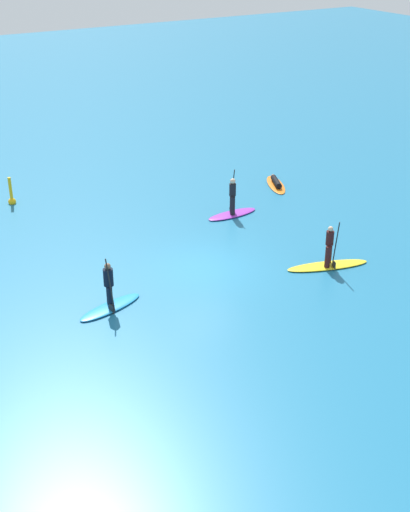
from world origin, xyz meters
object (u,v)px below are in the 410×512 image
surfer_on_yellow_board (328,259)px  marker_buoy (12,198)px  surfer_on_purple_board (232,207)px  surfer_on_orange_board (276,183)px  surfer_on_blue_board (110,297)px

surfer_on_yellow_board → marker_buoy: surfer_on_yellow_board is taller
surfer_on_yellow_board → marker_buoy: size_ratio=2.42×
surfer_on_purple_board → surfer_on_orange_board: bearing=25.6°
surfer_on_orange_board → surfer_on_yellow_board: 9.00m
surfer_on_orange_board → surfer_on_yellow_board: (-3.50, -8.29, 0.23)m
surfer_on_orange_board → marker_buoy: marker_buoy is taller
surfer_on_blue_board → marker_buoy: surfer_on_blue_board is taller
surfer_on_yellow_board → marker_buoy: 15.31m
surfer_on_orange_board → surfer_on_purple_board: 4.47m
surfer_on_orange_board → surfer_on_yellow_board: bearing=-179.5°
surfer_on_yellow_board → surfer_on_orange_board: bearing=83.6°
marker_buoy → surfer_on_orange_board: bearing=-19.7°
surfer_on_orange_board → marker_buoy: size_ratio=1.96×
surfer_on_orange_board → surfer_on_purple_board: size_ratio=1.07×
surfer_on_orange_board → surfer_on_blue_board: surfer_on_blue_board is taller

